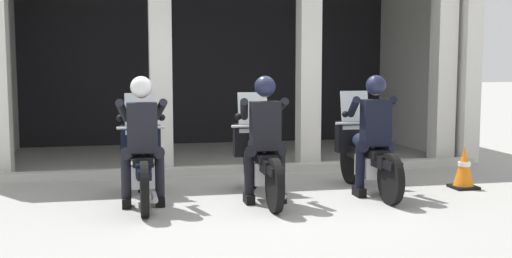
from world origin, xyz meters
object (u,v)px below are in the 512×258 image
object	(u,v)px
police_officer_left	(142,130)
motorcycle_right	(366,155)
motorcycle_center	(260,160)
traffic_cone_flank	(464,168)
motorcycle_left	(142,162)
police_officer_right	(375,125)
police_officer_center	(265,128)

from	to	relation	value
police_officer_left	motorcycle_right	bearing A→B (deg)	5.20
motorcycle_center	traffic_cone_flank	bearing A→B (deg)	-6.35
motorcycle_left	motorcycle_center	distance (m)	1.50
motorcycle_right	traffic_cone_flank	size ratio (longest dim) A/B	3.46
police_officer_right	police_officer_center	bearing A→B (deg)	-175.59
police_officer_right	motorcycle_center	bearing A→B (deg)	173.56
motorcycle_left	police_officer_center	size ratio (longest dim) A/B	1.29
motorcycle_right	traffic_cone_flank	bearing A→B (deg)	-3.13
police_officer_center	police_officer_right	size ratio (longest dim) A/B	1.00
motorcycle_left	police_officer_center	bearing A→B (deg)	-14.66
motorcycle_left	police_officer_left	xyz separation A→B (m)	(-0.00, -0.28, 0.44)
police_officer_left	police_officer_center	distance (m)	1.50
motorcycle_left	traffic_cone_flank	size ratio (longest dim) A/B	3.46
motorcycle_center	traffic_cone_flank	distance (m)	2.92
motorcycle_left	police_officer_right	bearing A→B (deg)	-5.65
police_officer_center	traffic_cone_flank	bearing A→B (deg)	-0.79
police_officer_left	traffic_cone_flank	xyz separation A→B (m)	(4.40, 0.20, -0.65)
police_officer_right	police_officer_left	bearing A→B (deg)	-179.44
motorcycle_center	police_officer_center	xyz separation A→B (m)	(-0.00, -0.28, 0.44)
police_officer_left	police_officer_right	distance (m)	2.99
motorcycle_right	motorcycle_center	bearing A→B (deg)	-175.59
motorcycle_right	police_officer_right	distance (m)	0.52
motorcycle_left	police_officer_left	size ratio (longest dim) A/B	1.29
motorcycle_left	police_officer_right	distance (m)	3.03
police_officer_left	motorcycle_center	bearing A→B (deg)	6.76
police_officer_center	police_officer_right	world-z (taller)	same
police_officer_center	motorcycle_right	bearing A→B (deg)	7.88
motorcycle_right	motorcycle_left	bearing A→B (deg)	-179.44
motorcycle_left	motorcycle_center	xyz separation A→B (m)	(1.49, -0.10, 0.00)
police_officer_right	traffic_cone_flank	xyz separation A→B (m)	(1.42, 0.20, -0.65)
police_officer_left	police_officer_right	xyz separation A→B (m)	(2.99, 0.01, 0.00)
police_officer_left	traffic_cone_flank	world-z (taller)	police_officer_left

